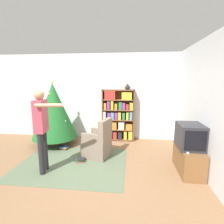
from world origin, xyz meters
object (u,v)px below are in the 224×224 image
object	(u,v)px
bookshelf	(118,115)
christmas_tree	(54,111)
table_lamp	(128,86)
television	(190,136)
armchair	(98,144)
standing_person	(42,125)

from	to	relation	value
bookshelf	christmas_tree	bearing A→B (deg)	-161.00
bookshelf	table_lamp	distance (m)	0.92
television	table_lamp	size ratio (longest dim) A/B	2.93
christmas_tree	armchair	xyz separation A→B (m)	(1.37, -0.66, -0.65)
christmas_tree	standing_person	xyz separation A→B (m)	(0.44, -1.48, -0.01)
table_lamp	bookshelf	bearing A→B (deg)	-178.03
christmas_tree	table_lamp	world-z (taller)	christmas_tree
standing_person	television	bearing A→B (deg)	89.95
television	standing_person	xyz separation A→B (m)	(-2.84, -0.33, 0.23)
armchair	standing_person	size ratio (longest dim) A/B	0.57
bookshelf	armchair	xyz separation A→B (m)	(-0.37, -1.26, -0.44)
armchair	standing_person	distance (m)	1.40
bookshelf	armchair	size ratio (longest dim) A/B	1.67
table_lamp	standing_person	bearing A→B (deg)	-126.83
table_lamp	television	bearing A→B (deg)	-54.21
table_lamp	christmas_tree	bearing A→B (deg)	-163.13
christmas_tree	armchair	size ratio (longest dim) A/B	1.95
television	bookshelf	bearing A→B (deg)	131.24
armchair	table_lamp	size ratio (longest dim) A/B	4.60
bookshelf	christmas_tree	size ratio (longest dim) A/B	0.86
bookshelf	table_lamp	size ratio (longest dim) A/B	7.68
bookshelf	standing_person	size ratio (longest dim) A/B	0.95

